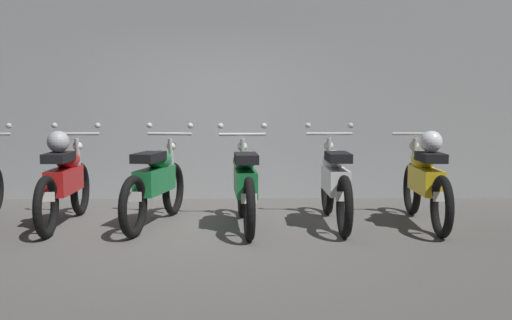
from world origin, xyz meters
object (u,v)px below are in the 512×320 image
(motorbike_slot_1, at_px, (65,179))
(motorbike_slot_4, at_px, (335,182))
(motorbike_slot_3, at_px, (245,183))
(motorbike_slot_5, at_px, (426,179))
(motorbike_slot_2, at_px, (156,182))

(motorbike_slot_1, xyz_separation_m, motorbike_slot_4, (3.07, -0.00, -0.04))
(motorbike_slot_3, relative_size, motorbike_slot_5, 1.00)
(motorbike_slot_4, bearing_deg, motorbike_slot_2, 179.70)
(motorbike_slot_2, relative_size, motorbike_slot_5, 0.99)
(motorbike_slot_5, bearing_deg, motorbike_slot_2, 178.90)
(motorbike_slot_4, relative_size, motorbike_slot_5, 1.00)
(motorbike_slot_3, xyz_separation_m, motorbike_slot_4, (1.03, 0.13, 0.00))
(motorbike_slot_1, bearing_deg, motorbike_slot_3, -3.62)
(motorbike_slot_1, xyz_separation_m, motorbike_slot_3, (2.05, -0.13, -0.04))
(motorbike_slot_1, relative_size, motorbike_slot_4, 1.00)
(motorbike_slot_1, relative_size, motorbike_slot_2, 1.01)
(motorbike_slot_2, relative_size, motorbike_slot_3, 0.99)
(motorbike_slot_2, distance_m, motorbike_slot_4, 2.04)
(motorbike_slot_2, xyz_separation_m, motorbike_slot_4, (2.04, -0.01, 0.00))
(motorbike_slot_1, height_order, motorbike_slot_3, same)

